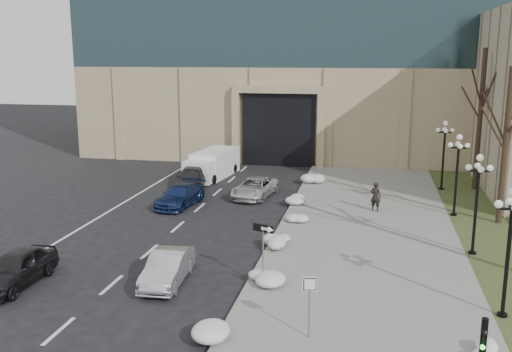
# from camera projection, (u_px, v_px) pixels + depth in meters

# --- Properties ---
(sidewalk) EXTENTS (9.00, 40.00, 0.12)m
(sidewalk) POSITION_uv_depth(u_px,v_px,m) (367.00, 238.00, 28.66)
(sidewalk) COLOR gray
(sidewalk) RESTS_ON ground
(curb) EXTENTS (0.30, 40.00, 0.14)m
(curb) POSITION_uv_depth(u_px,v_px,m) (278.00, 232.00, 29.54)
(curb) COLOR gray
(curb) RESTS_ON ground
(grass_strip) EXTENTS (4.00, 40.00, 0.10)m
(grass_strip) POSITION_uv_depth(u_px,v_px,m) (504.00, 247.00, 27.38)
(grass_strip) COLOR #3A4723
(grass_strip) RESTS_ON ground
(car_a) EXTENTS (1.70, 4.21, 1.43)m
(car_a) POSITION_uv_depth(u_px,v_px,m) (16.00, 268.00, 22.81)
(car_a) COLOR black
(car_a) RESTS_ON ground
(car_b) EXTENTS (1.61, 3.99, 1.29)m
(car_b) POSITION_uv_depth(u_px,v_px,m) (168.00, 268.00, 23.06)
(car_b) COLOR #B3B6BB
(car_b) RESTS_ON ground
(car_c) EXTENTS (2.37, 4.62, 1.28)m
(car_c) POSITION_uv_depth(u_px,v_px,m) (180.00, 196.00, 34.76)
(car_c) COLOR navy
(car_c) RESTS_ON ground
(car_d) EXTENTS (2.68, 4.75, 1.25)m
(car_d) POSITION_uv_depth(u_px,v_px,m) (255.00, 188.00, 36.87)
(car_d) COLOR silver
(car_d) RESTS_ON ground
(car_e) EXTENTS (2.48, 4.74, 1.54)m
(car_e) POSITION_uv_depth(u_px,v_px,m) (191.00, 178.00, 39.08)
(car_e) COLOR #2D2D32
(car_e) RESTS_ON ground
(pedestrian) EXTENTS (0.72, 0.58, 1.72)m
(pedestrian) POSITION_uv_depth(u_px,v_px,m) (376.00, 197.00, 33.18)
(pedestrian) COLOR black
(pedestrian) RESTS_ON sidewalk
(box_truck) EXTENTS (2.84, 6.38, 1.96)m
(box_truck) POSITION_uv_depth(u_px,v_px,m) (212.00, 165.00, 42.77)
(box_truck) COLOR white
(box_truck) RESTS_ON ground
(one_way_sign) EXTENTS (0.93, 0.48, 2.55)m
(one_way_sign) POSITION_uv_depth(u_px,v_px,m) (266.00, 236.00, 22.43)
(one_way_sign) COLOR slate
(one_way_sign) RESTS_ON ground
(keep_sign) EXTENTS (0.47, 0.13, 2.21)m
(keep_sign) POSITION_uv_depth(u_px,v_px,m) (310.00, 294.00, 18.18)
(keep_sign) COLOR slate
(keep_sign) RESTS_ON ground
(snow_clump_b) EXTENTS (1.10, 1.60, 0.36)m
(snow_clump_b) POSITION_uv_depth(u_px,v_px,m) (220.00, 340.00, 17.95)
(snow_clump_b) COLOR white
(snow_clump_b) RESTS_ON sidewalk
(snow_clump_c) EXTENTS (1.10, 1.60, 0.36)m
(snow_clump_c) POSITION_uv_depth(u_px,v_px,m) (265.00, 279.00, 22.76)
(snow_clump_c) COLOR white
(snow_clump_c) RESTS_ON sidewalk
(snow_clump_d) EXTENTS (1.10, 1.60, 0.36)m
(snow_clump_d) POSITION_uv_depth(u_px,v_px,m) (277.00, 241.00, 27.40)
(snow_clump_d) COLOR white
(snow_clump_d) RESTS_ON sidewalk
(snow_clump_e) EXTENTS (1.10, 1.60, 0.36)m
(snow_clump_e) POSITION_uv_depth(u_px,v_px,m) (296.00, 221.00, 30.77)
(snow_clump_e) COLOR white
(snow_clump_e) RESTS_ON sidewalk
(snow_clump_f) EXTENTS (1.10, 1.60, 0.36)m
(snow_clump_f) POSITION_uv_depth(u_px,v_px,m) (296.00, 200.00, 35.13)
(snow_clump_f) COLOR white
(snow_clump_f) RESTS_ON sidewalk
(snow_clump_g) EXTENTS (1.10, 1.60, 0.36)m
(snow_clump_g) POSITION_uv_depth(u_px,v_px,m) (312.00, 182.00, 40.12)
(snow_clump_g) COLOR white
(snow_clump_g) RESTS_ON sidewalk
(lamppost_a) EXTENTS (1.18, 1.18, 4.76)m
(lamppost_a) POSITION_uv_depth(u_px,v_px,m) (510.00, 235.00, 19.42)
(lamppost_a) COLOR black
(lamppost_a) RESTS_ON ground
(lamppost_b) EXTENTS (1.18, 1.18, 4.76)m
(lamppost_b) POSITION_uv_depth(u_px,v_px,m) (477.00, 191.00, 25.64)
(lamppost_b) COLOR black
(lamppost_b) RESTS_ON ground
(lamppost_c) EXTENTS (1.18, 1.18, 4.76)m
(lamppost_c) POSITION_uv_depth(u_px,v_px,m) (457.00, 164.00, 31.86)
(lamppost_c) COLOR black
(lamppost_c) RESTS_ON ground
(lamppost_d) EXTENTS (1.18, 1.18, 4.76)m
(lamppost_d) POSITION_uv_depth(u_px,v_px,m) (444.00, 146.00, 38.08)
(lamppost_d) COLOR black
(lamppost_d) RESTS_ON ground
(tree_mid) EXTENTS (3.20, 3.20, 8.50)m
(tree_mid) POSITION_uv_depth(u_px,v_px,m) (507.00, 124.00, 29.96)
(tree_mid) COLOR black
(tree_mid) RESTS_ON ground
(tree_far) EXTENTS (3.20, 3.20, 9.50)m
(tree_far) POSITION_uv_depth(u_px,v_px,m) (481.00, 100.00, 37.48)
(tree_far) COLOR black
(tree_far) RESTS_ON ground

